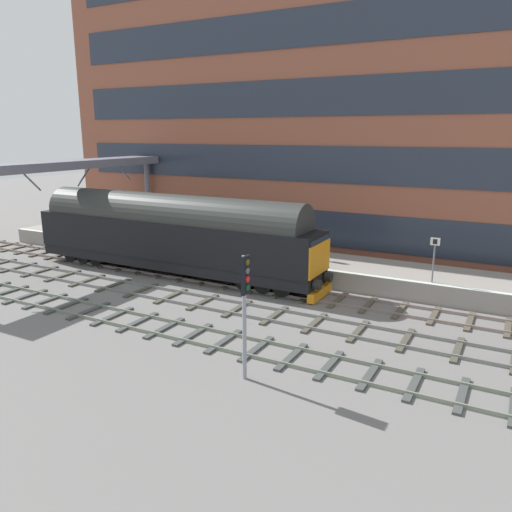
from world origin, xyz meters
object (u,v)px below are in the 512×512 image
Objects in this scene: diesel_locomotive at (171,232)px; platform_number_sign at (434,253)px; signal_post_mid at (245,300)px; waiting_passenger at (319,243)px.

diesel_locomotive is 14.29m from platform_number_sign.
signal_post_mid is 2.59× the size of waiting_passenger.
diesel_locomotive reaches higher than signal_post_mid.
diesel_locomotive is 4.39× the size of signal_post_mid.
signal_post_mid reaches higher than platform_number_sign.
diesel_locomotive is 11.38× the size of waiting_passenger.
diesel_locomotive is at bearing 37.11° from waiting_passenger.
signal_post_mid is 1.95× the size of platform_number_sign.
waiting_passenger is (1.55, 6.45, -0.45)m from platform_number_sign.
platform_number_sign is at bearing -81.87° from diesel_locomotive.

